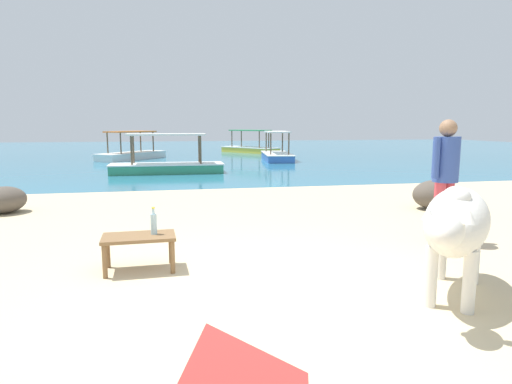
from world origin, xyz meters
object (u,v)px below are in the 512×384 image
Objects in this scene: person_standing at (445,172)px; boat_green at (167,165)px; low_bench_table at (139,241)px; boat_blue at (277,154)px; bottle at (154,223)px; boat_white at (132,153)px; boat_yellow at (250,148)px; cow at (456,223)px.

boat_green is (-3.51, 9.79, -0.70)m from person_standing.
low_bench_table is 0.20× the size of boat_blue.
boat_green is (0.17, 10.12, -0.25)m from bottle.
boat_white is 7.27m from boat_yellow.
boat_yellow is (6.25, 3.71, 0.00)m from boat_white.
boat_yellow is (-0.19, 5.54, 0.00)m from boat_blue.
bottle is 10.12m from boat_green.
low_bench_table is at bearing -171.60° from bottle.
cow is at bearing -51.52° from person_standing.
boat_white is 0.98× the size of boat_yellow.
boat_blue is (1.36, 14.40, -0.70)m from person_standing.
person_standing is at bearing 5.08° from bottle.
boat_blue is 1.03× the size of boat_yellow.
bottle is 0.08× the size of boat_white.
person_standing is 17.02m from boat_white.
boat_yellow is at bearing 76.55° from bottle.
boat_yellow is 0.99× the size of boat_green.
boat_blue reaches higher than cow.
boat_white and boat_yellow have the same top height.
bottle is 20.84m from boat_yellow.
low_bench_table is 16.62m from boat_white.
boat_yellow is at bearing -114.12° from boat_green.
boat_white is (-6.44, 1.83, 0.00)m from boat_blue.
boat_white is at bearing -98.31° from boat_blue.
boat_yellow is (4.85, 20.27, -0.25)m from bottle.
boat_green reaches higher than cow.
boat_blue is at bearing -148.72° from cow.
boat_yellow is (1.16, 19.94, -0.70)m from person_standing.
person_standing is 0.45× the size of boat_white.
cow is 0.45× the size of boat_yellow.
boat_white is at bearing 176.86° from person_standing.
boat_blue is (5.04, 14.73, -0.25)m from bottle.
person_standing is 0.43× the size of boat_blue.
person_standing is 14.48m from boat_blue.
cow is at bearing 50.97° from boat_white.
boat_white is at bearing 92.24° from low_bench_table.
cow is 1.02× the size of person_standing.
boat_blue is 6.70m from boat_green.
boat_white is (-5.08, 16.22, -0.70)m from person_standing.
boat_yellow is at bearing -146.10° from cow.
boat_green is (0.33, 10.14, -0.07)m from low_bench_table.
low_bench_table is at bearing -11.89° from boat_blue.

